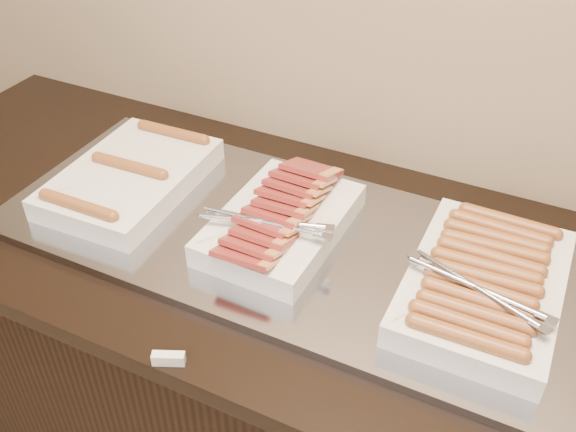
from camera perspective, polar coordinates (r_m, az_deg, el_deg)
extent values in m
cube|color=black|center=(1.64, 0.06, -15.14)|extent=(2.00, 0.70, 0.86)
cube|color=black|center=(1.31, 0.07, -3.14)|extent=(2.06, 0.76, 0.04)
cube|color=#9698A3|center=(1.29, 0.24, -2.19)|extent=(1.20, 0.50, 0.02)
cube|color=silver|center=(1.45, -13.79, 3.30)|extent=(0.27, 0.39, 0.05)
cylinder|color=#964F2E|center=(1.34, -18.16, 0.92)|extent=(0.17, 0.03, 0.03)
cylinder|color=#964F2E|center=(1.43, -13.92, 4.34)|extent=(0.17, 0.03, 0.03)
cylinder|color=#964F2E|center=(1.53, -10.18, 7.31)|extent=(0.17, 0.03, 0.03)
cube|color=silver|center=(1.27, -0.61, -0.71)|extent=(0.23, 0.34, 0.05)
cube|color=#983331|center=(1.17, -3.62, -3.38)|extent=(0.12, 0.09, 0.04)
cube|color=#983331|center=(1.18, -2.83, -2.46)|extent=(0.12, 0.09, 0.04)
cube|color=#983331|center=(1.20, -1.98, -1.59)|extent=(0.11, 0.09, 0.04)
cube|color=#983331|center=(1.22, -1.77, -0.56)|extent=(0.12, 0.10, 0.04)
cube|color=#983331|center=(1.24, -0.97, 0.26)|extent=(0.12, 0.09, 0.04)
cube|color=#983331|center=(1.26, -0.20, 1.06)|extent=(0.12, 0.09, 0.04)
cube|color=#983331|center=(1.28, 0.03, 1.98)|extent=(0.11, 0.09, 0.04)
cube|color=#983331|center=(1.30, 0.71, 2.75)|extent=(0.12, 0.09, 0.04)
cube|color=#983331|center=(1.32, 1.26, 3.52)|extent=(0.12, 0.09, 0.04)
cube|color=#983331|center=(1.34, 2.10, 4.18)|extent=(0.11, 0.09, 0.04)
cube|color=silver|center=(1.19, 17.01, -5.96)|extent=(0.26, 0.39, 0.05)
cylinder|color=#964F2E|center=(1.05, 15.59, -10.37)|extent=(0.17, 0.03, 0.03)
cylinder|color=#964F2E|center=(1.07, 15.72, -9.20)|extent=(0.17, 0.03, 0.03)
cylinder|color=#964F2E|center=(1.09, 16.31, -8.22)|extent=(0.17, 0.03, 0.03)
cylinder|color=#964F2E|center=(1.11, 16.56, -7.19)|extent=(0.17, 0.03, 0.03)
cylinder|color=#964F2E|center=(1.14, 16.70, -6.17)|extent=(0.17, 0.03, 0.03)
cylinder|color=#964F2E|center=(1.16, 17.15, -5.27)|extent=(0.17, 0.03, 0.03)
cylinder|color=#964F2E|center=(1.18, 17.19, -4.30)|extent=(0.17, 0.03, 0.03)
cylinder|color=#964F2E|center=(1.21, 17.60, -3.47)|extent=(0.17, 0.03, 0.03)
cylinder|color=#964F2E|center=(1.23, 17.86, -2.64)|extent=(0.17, 0.04, 0.03)
cylinder|color=#964F2E|center=(1.25, 18.00, -1.80)|extent=(0.17, 0.03, 0.03)
cylinder|color=#964F2E|center=(1.28, 18.33, -1.05)|extent=(0.17, 0.03, 0.03)
cylinder|color=#964F2E|center=(1.30, 19.09, -0.45)|extent=(0.17, 0.03, 0.03)
cube|color=silver|center=(1.09, -10.57, -12.35)|extent=(0.06, 0.04, 0.02)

